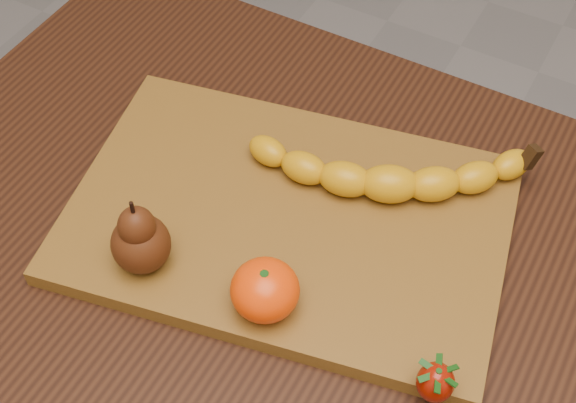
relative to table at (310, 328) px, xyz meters
The scene contains 6 objects.
table is the anchor object (origin of this frame).
cutting_board 0.13m from the table, 138.80° to the left, with size 0.45×0.30×0.02m, color brown.
banana 0.18m from the table, 77.73° to the left, with size 0.26×0.07×0.04m, color #D39609, non-canonical shape.
pear 0.23m from the table, 154.07° to the right, with size 0.06×0.06×0.09m, color #471F0B, non-canonical shape.
mandarin 0.16m from the table, 108.24° to the right, with size 0.07×0.07×0.06m, color #F83D02.
strawberry 0.22m from the table, 22.90° to the right, with size 0.03×0.03×0.04m, color #8C1203, non-canonical shape.
Camera 1 is at (0.19, -0.40, 1.44)m, focal length 50.00 mm.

